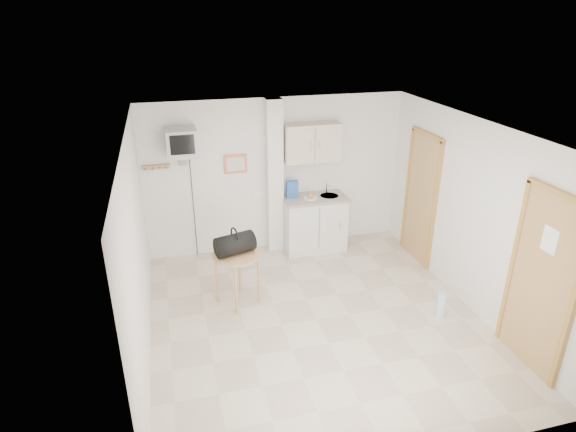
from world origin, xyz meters
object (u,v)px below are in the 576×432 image
object	(u,v)px
duffel_bag	(235,244)
water_bottle	(442,305)
round_table	(237,260)
crt_television	(182,143)

from	to	relation	value
duffel_bag	water_bottle	distance (m)	2.83
round_table	water_bottle	world-z (taller)	round_table
water_bottle	round_table	bearing A→B (deg)	158.03
crt_television	duffel_bag	xyz separation A→B (m)	(0.52, -1.34, -1.04)
water_bottle	duffel_bag	bearing A→B (deg)	158.19
crt_television	water_bottle	world-z (taller)	crt_television
crt_television	duffel_bag	world-z (taller)	crt_television
duffel_bag	water_bottle	bearing A→B (deg)	-39.04
crt_television	water_bottle	size ratio (longest dim) A/B	5.76
crt_television	water_bottle	xyz separation A→B (m)	(3.06, -2.36, -1.77)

